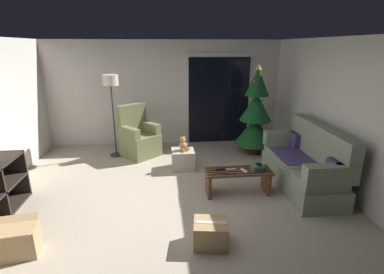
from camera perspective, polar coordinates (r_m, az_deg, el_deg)
name	(u,v)px	position (r m, az deg, el deg)	size (l,w,h in m)	color
ground_plane	(171,203)	(4.68, -4.06, -12.75)	(7.00, 7.00, 0.00)	#B2A38E
wall_back	(165,93)	(7.19, -5.25, 8.58)	(5.72, 0.12, 2.50)	silver
wall_right	(355,121)	(5.14, 29.43, 2.81)	(0.12, 6.00, 2.50)	silver
patio_door_frame	(219,99)	(7.28, 5.26, 7.50)	(1.60, 0.02, 2.20)	silver
patio_door_glass	(219,101)	(7.27, 5.27, 7.08)	(1.50, 0.02, 2.10)	black
couch	(305,165)	(5.37, 21.36, -5.13)	(0.83, 1.96, 1.08)	gray
coffee_table	(238,178)	(4.87, 8.97, -7.98)	(1.10, 0.40, 0.41)	brown
remote_white	(244,171)	(4.79, 10.24, -6.52)	(0.04, 0.16, 0.02)	silver
remote_graphite	(224,173)	(4.67, 6.25, -7.00)	(0.04, 0.16, 0.02)	#333338
remote_silver	(231,170)	(4.80, 7.68, -6.37)	(0.04, 0.16, 0.02)	#ADADB2
remote_black	(220,170)	(4.77, 5.60, -6.41)	(0.04, 0.16, 0.02)	black
book_stack	(258,167)	(4.86, 12.82, -5.86)	(0.23, 0.20, 0.09)	#285684
cell_phone	(259,165)	(4.86, 13.04, -5.30)	(0.07, 0.14, 0.01)	black
christmas_tree	(255,115)	(6.60, 12.36, 4.19)	(0.88, 0.89, 1.99)	#4C1E19
armchair	(139,138)	(6.54, -10.45, -0.18)	(0.97, 0.97, 1.13)	olive
floor_lamp	(111,88)	(6.39, -15.63, 9.23)	(0.32, 0.32, 1.78)	#2D2D30
ottoman	(183,159)	(5.80, -1.80, -4.39)	(0.44, 0.44, 0.38)	#B2A893
teddy_bear_honey	(183,145)	(5.68, -1.76, -1.49)	(0.21, 0.22, 0.29)	tan
cardboard_box_taped_mid_floor	(211,233)	(3.76, 3.75, -18.36)	(0.47, 0.42, 0.31)	tan
cardboard_box_open_near_shelf	(16,242)	(4.12, -31.28, -17.19)	(0.51, 0.54, 0.40)	tan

